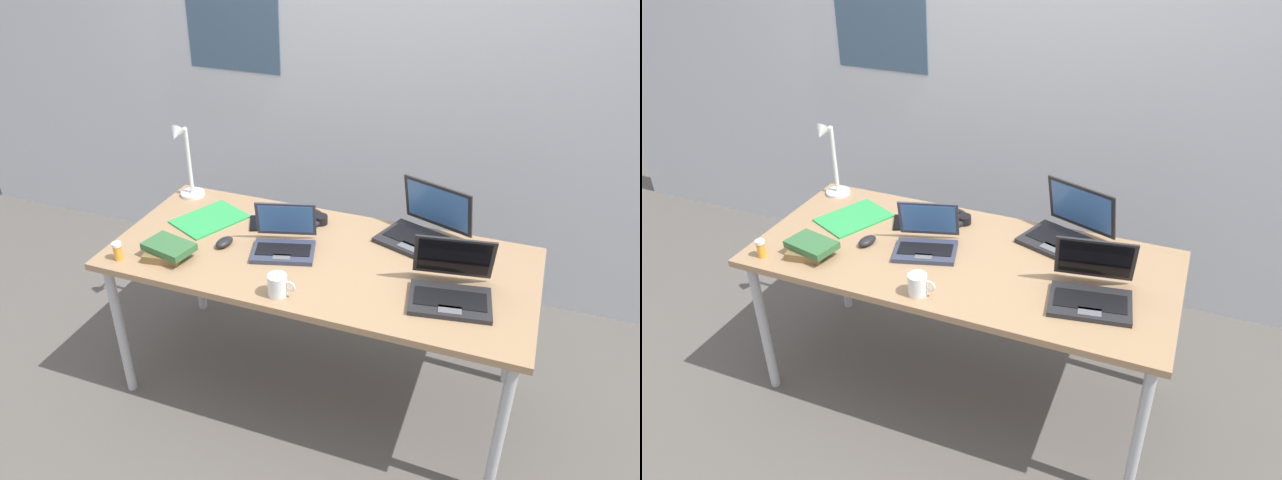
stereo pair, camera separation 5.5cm
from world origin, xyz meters
TOP-DOWN VIEW (x-y plane):
  - ground_plane at (0.00, 0.00)m, footprint 12.00×12.00m
  - wall_back at (-0.00, 1.10)m, footprint 6.00×0.13m
  - desk at (0.00, 0.00)m, footprint 1.80×0.80m
  - desk_lamp at (-0.80, 0.28)m, footprint 0.12×0.18m
  - laptop_near_lamp at (-0.16, -0.00)m, footprint 0.32×0.30m
  - laptop_front_left at (0.38, 0.28)m, footprint 0.41×0.39m
  - laptop_far_corner at (0.57, -0.10)m, footprint 0.35×0.33m
  - computer_mouse at (-0.42, -0.06)m, footprint 0.08×0.11m
  - cell_phone at (-0.37, 0.16)m, footprint 0.11×0.15m
  - headphones at (-0.17, 0.26)m, footprint 0.21×0.18m
  - pill_bottle at (-0.79, -0.32)m, footprint 0.04×0.04m
  - book_stack at (-0.60, -0.23)m, footprint 0.23×0.18m
  - paper_folder_back_right at (-0.59, 0.11)m, footprint 0.34×0.38m
  - coffee_mug at (-0.06, -0.31)m, footprint 0.11×0.08m

SIDE VIEW (x-z plane):
  - ground_plane at x=0.00m, z-range 0.00..0.00m
  - desk at x=0.00m, z-range 0.31..1.05m
  - paper_folder_back_right at x=-0.59m, z-range 0.74..0.75m
  - cell_phone at x=-0.37m, z-range 0.74..0.75m
  - headphones at x=-0.17m, z-range 0.74..0.78m
  - computer_mouse at x=-0.42m, z-range 0.74..0.77m
  - book_stack at x=-0.60m, z-range 0.74..0.81m
  - pill_bottle at x=-0.79m, z-range 0.74..0.82m
  - laptop_near_lamp at x=-0.16m, z-range 0.68..0.88m
  - coffee_mug at x=-0.06m, z-range 0.74..0.83m
  - laptop_far_corner at x=0.57m, z-range 0.67..0.90m
  - laptop_front_left at x=0.38m, z-range 0.67..0.91m
  - desk_lamp at x=-0.80m, z-range 0.74..1.14m
  - wall_back at x=0.00m, z-range 0.00..2.60m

